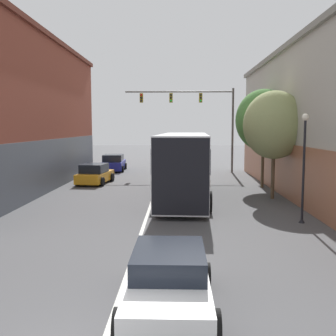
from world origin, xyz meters
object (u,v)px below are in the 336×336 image
bus (184,163)px  street_lamp (304,164)px  parked_car_left_mid (113,163)px  street_tree_far (264,120)px  street_tree_near (274,125)px  parked_car_left_near (95,174)px  traffic_signal_gantry (198,110)px  hatchback_foreground (169,281)px

bus → street_lamp: size_ratio=2.41×
parked_car_left_mid → street_tree_far: size_ratio=0.66×
parked_car_left_mid → street_lamp: (10.98, -19.33, 1.77)m
street_tree_near → street_tree_far: (0.30, 4.04, 0.34)m
parked_car_left_near → traffic_signal_gantry: 11.44m
parked_car_left_mid → street_tree_near: bearing=-143.2°
bus → street_tree_near: 5.33m
bus → parked_car_left_near: (-6.16, 5.82, -1.35)m
hatchback_foreground → traffic_signal_gantry: traffic_signal_gantry is taller
street_tree_near → hatchback_foreground: bearing=-112.2°
street_tree_near → street_tree_far: size_ratio=0.93×
hatchback_foreground → street_tree_near: bearing=-21.9°
parked_car_left_near → street_tree_far: bearing=-91.6°
traffic_signal_gantry → street_tree_far: traffic_signal_gantry is taller
parked_car_left_near → parked_car_left_mid: size_ratio=0.95×
parked_car_left_near → traffic_signal_gantry: bearing=-40.4°
street_lamp → hatchback_foreground: bearing=-124.2°
parked_car_left_mid → bus: bearing=-158.1°
bus → hatchback_foreground: (-0.55, -13.22, -1.39)m
traffic_signal_gantry → street_tree_near: size_ratio=1.59×
hatchback_foreground → parked_car_left_near: parked_car_left_near is taller
parked_car_left_near → bus: bearing=-126.9°
bus → street_tree_near: (4.91, 0.17, 2.06)m
bus → parked_car_left_near: bearing=49.2°
parked_car_left_near → street_tree_near: bearing=-110.6°
hatchback_foreground → street_tree_far: 18.74m
bus → parked_car_left_near: bus is taller
street_tree_far → parked_car_left_near: bearing=171.9°
hatchback_foreground → street_tree_near: street_tree_near is taller
parked_car_left_mid → traffic_signal_gantry: traffic_signal_gantry is taller
parked_car_left_mid → traffic_signal_gantry: 9.01m
street_lamp → street_tree_near: bearing=89.0°
bus → street_lamp: (4.81, -5.34, 0.46)m
parked_car_left_near → street_tree_far: (11.37, -1.61, 3.75)m
hatchback_foreground → street_lamp: (5.36, 7.89, 1.84)m
hatchback_foreground → parked_car_left_mid: bearing=12.0°
bus → street_tree_far: 7.11m
hatchback_foreground → traffic_signal_gantry: (1.96, 26.15, 4.83)m
bus → street_tree_near: bearing=-85.5°
street_tree_far → parked_car_left_mid: bearing=139.3°
parked_car_left_mid → street_tree_far: (11.38, -9.79, 3.71)m
bus → traffic_signal_gantry: traffic_signal_gantry is taller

